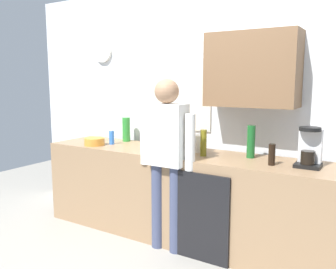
{
  "coord_description": "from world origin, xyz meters",
  "views": [
    {
      "loc": [
        1.68,
        -2.71,
        1.58
      ],
      "look_at": [
        -0.14,
        0.25,
        1.06
      ],
      "focal_mm": 38.07,
      "sensor_mm": 36.0,
      "label": 1
    }
  ],
  "objects_px": {
    "bottle_olive_oil": "(203,143)",
    "person_at_sink": "(167,151)",
    "coffee_maker": "(310,149)",
    "cup_yellow_cup": "(171,146)",
    "mixing_bowl": "(94,141)",
    "bottle_green_wine": "(251,142)",
    "dish_soap": "(112,137)",
    "cup_blue_mug": "(165,149)",
    "storage_canister": "(199,143)",
    "bottle_clear_soda": "(126,129)",
    "bottle_dark_sauce": "(272,155)"
  },
  "relations": [
    {
      "from": "bottle_green_wine",
      "to": "mixing_bowl",
      "type": "bearing_deg",
      "value": -170.89
    },
    {
      "from": "person_at_sink",
      "to": "coffee_maker",
      "type": "bearing_deg",
      "value": 27.52
    },
    {
      "from": "person_at_sink",
      "to": "cup_blue_mug",
      "type": "bearing_deg",
      "value": 137.78
    },
    {
      "from": "bottle_olive_oil",
      "to": "cup_blue_mug",
      "type": "distance_m",
      "value": 0.38
    },
    {
      "from": "bottle_clear_soda",
      "to": "cup_yellow_cup",
      "type": "height_order",
      "value": "bottle_clear_soda"
    },
    {
      "from": "bottle_dark_sauce",
      "to": "coffee_maker",
      "type": "bearing_deg",
      "value": 23.02
    },
    {
      "from": "cup_blue_mug",
      "to": "storage_canister",
      "type": "height_order",
      "value": "storage_canister"
    },
    {
      "from": "bottle_clear_soda",
      "to": "mixing_bowl",
      "type": "xyz_separation_m",
      "value": [
        -0.14,
        -0.38,
        -0.1
      ]
    },
    {
      "from": "bottle_dark_sauce",
      "to": "storage_canister",
      "type": "bearing_deg",
      "value": 165.96
    },
    {
      "from": "coffee_maker",
      "to": "bottle_green_wine",
      "type": "bearing_deg",
      "value": 172.02
    },
    {
      "from": "coffee_maker",
      "to": "person_at_sink",
      "type": "bearing_deg",
      "value": -163.73
    },
    {
      "from": "bottle_olive_oil",
      "to": "bottle_green_wine",
      "type": "relative_size",
      "value": 0.83
    },
    {
      "from": "coffee_maker",
      "to": "bottle_olive_oil",
      "type": "xyz_separation_m",
      "value": [
        -0.92,
        -0.09,
        -0.02
      ]
    },
    {
      "from": "bottle_olive_oil",
      "to": "cup_yellow_cup",
      "type": "relative_size",
      "value": 2.94
    },
    {
      "from": "coffee_maker",
      "to": "cup_blue_mug",
      "type": "bearing_deg",
      "value": -171.15
    },
    {
      "from": "bottle_olive_oil",
      "to": "cup_blue_mug",
      "type": "bearing_deg",
      "value": -162.32
    },
    {
      "from": "dish_soap",
      "to": "person_at_sink",
      "type": "xyz_separation_m",
      "value": [
        0.9,
        -0.29,
        -0.01
      ]
    },
    {
      "from": "bottle_dark_sauce",
      "to": "person_at_sink",
      "type": "distance_m",
      "value": 0.92
    },
    {
      "from": "cup_blue_mug",
      "to": "dish_soap",
      "type": "bearing_deg",
      "value": 169.64
    },
    {
      "from": "bottle_dark_sauce",
      "to": "bottle_clear_soda",
      "type": "bearing_deg",
      "value": 170.32
    },
    {
      "from": "mixing_bowl",
      "to": "storage_canister",
      "type": "xyz_separation_m",
      "value": [
        1.14,
        0.27,
        0.05
      ]
    },
    {
      "from": "bottle_dark_sauce",
      "to": "storage_canister",
      "type": "xyz_separation_m",
      "value": [
        -0.77,
        0.19,
        -0.0
      ]
    },
    {
      "from": "coffee_maker",
      "to": "cup_yellow_cup",
      "type": "distance_m",
      "value": 1.32
    },
    {
      "from": "bottle_olive_oil",
      "to": "person_at_sink",
      "type": "xyz_separation_m",
      "value": [
        -0.25,
        -0.25,
        -0.06
      ]
    },
    {
      "from": "dish_soap",
      "to": "storage_canister",
      "type": "xyz_separation_m",
      "value": [
        1.02,
        0.13,
        0.01
      ]
    },
    {
      "from": "bottle_green_wine",
      "to": "bottle_clear_soda",
      "type": "bearing_deg",
      "value": 175.76
    },
    {
      "from": "cup_yellow_cup",
      "to": "mixing_bowl",
      "type": "distance_m",
      "value": 0.9
    },
    {
      "from": "cup_blue_mug",
      "to": "person_at_sink",
      "type": "distance_m",
      "value": 0.18
    },
    {
      "from": "bottle_green_wine",
      "to": "mixing_bowl",
      "type": "relative_size",
      "value": 1.36
    },
    {
      "from": "cup_blue_mug",
      "to": "bottle_green_wine",
      "type": "bearing_deg",
      "value": 19.76
    },
    {
      "from": "coffee_maker",
      "to": "bottle_clear_soda",
      "type": "bearing_deg",
      "value": 174.81
    },
    {
      "from": "bottle_olive_oil",
      "to": "bottle_clear_soda",
      "type": "relative_size",
      "value": 0.89
    },
    {
      "from": "mixing_bowl",
      "to": "dish_soap",
      "type": "distance_m",
      "value": 0.19
    },
    {
      "from": "bottle_green_wine",
      "to": "storage_canister",
      "type": "distance_m",
      "value": 0.53
    },
    {
      "from": "bottle_dark_sauce",
      "to": "person_at_sink",
      "type": "relative_size",
      "value": 0.11
    },
    {
      "from": "mixing_bowl",
      "to": "person_at_sink",
      "type": "relative_size",
      "value": 0.14
    },
    {
      "from": "bottle_green_wine",
      "to": "dish_soap",
      "type": "height_order",
      "value": "bottle_green_wine"
    },
    {
      "from": "bottle_dark_sauce",
      "to": "bottle_olive_oil",
      "type": "height_order",
      "value": "bottle_olive_oil"
    },
    {
      "from": "mixing_bowl",
      "to": "bottle_dark_sauce",
      "type": "bearing_deg",
      "value": 2.36
    },
    {
      "from": "coffee_maker",
      "to": "dish_soap",
      "type": "height_order",
      "value": "coffee_maker"
    },
    {
      "from": "bottle_olive_oil",
      "to": "dish_soap",
      "type": "height_order",
      "value": "bottle_olive_oil"
    },
    {
      "from": "bottle_dark_sauce",
      "to": "bottle_olive_oil",
      "type": "relative_size",
      "value": 0.72
    },
    {
      "from": "person_at_sink",
      "to": "bottle_olive_oil",
      "type": "bearing_deg",
      "value": 57.25
    },
    {
      "from": "cup_yellow_cup",
      "to": "dish_soap",
      "type": "distance_m",
      "value": 0.75
    },
    {
      "from": "bottle_clear_soda",
      "to": "cup_yellow_cup",
      "type": "bearing_deg",
      "value": -15.37
    },
    {
      "from": "coffee_maker",
      "to": "bottle_dark_sauce",
      "type": "bearing_deg",
      "value": -156.98
    },
    {
      "from": "bottle_dark_sauce",
      "to": "bottle_green_wine",
      "type": "xyz_separation_m",
      "value": [
        -0.24,
        0.19,
        0.06
      ]
    },
    {
      "from": "bottle_dark_sauce",
      "to": "person_at_sink",
      "type": "xyz_separation_m",
      "value": [
        -0.89,
        -0.22,
        -0.02
      ]
    },
    {
      "from": "bottle_olive_oil",
      "to": "cup_yellow_cup",
      "type": "distance_m",
      "value": 0.41
    },
    {
      "from": "mixing_bowl",
      "to": "person_at_sink",
      "type": "distance_m",
      "value": 1.03
    }
  ]
}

